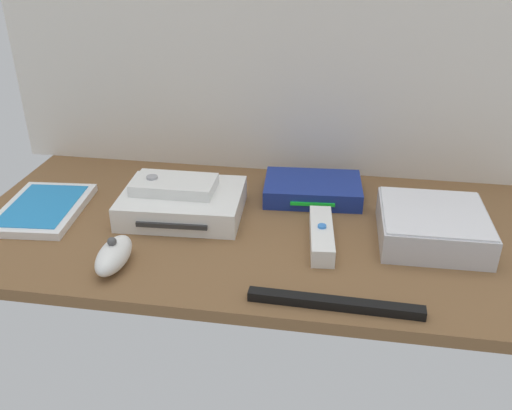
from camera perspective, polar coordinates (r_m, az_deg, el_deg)
ground_plane at (r=95.50cm, az=0.00°, el=-2.66°), size 100.00×48.00×2.00cm
back_wall at (r=107.87cm, az=2.22°, el=19.54°), size 110.00×1.20×64.00cm
game_console at (r=98.47cm, az=-7.62°, el=0.20°), size 21.80×17.33×4.40cm
mini_computer at (r=93.96cm, az=17.87°, el=-2.12°), size 17.29×17.29×5.30cm
game_case at (r=106.01cm, az=-21.24°, el=-0.35°), size 15.18×20.09×1.56cm
network_router at (r=104.33cm, az=5.90°, el=1.64°), size 18.77×13.25×3.40cm
remote_wand at (r=89.85cm, az=6.81°, el=-3.13°), size 4.95×15.07×3.40cm
remote_nunchuk at (r=85.96cm, az=-14.54°, el=-5.05°), size 4.47×10.03×5.10cm
remote_classic_pad at (r=97.99cm, az=-8.49°, el=2.09°), size 14.49×8.17×2.40cm
sensor_bar at (r=76.59cm, az=8.20°, el=-10.07°), size 24.04×2.39×1.40cm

